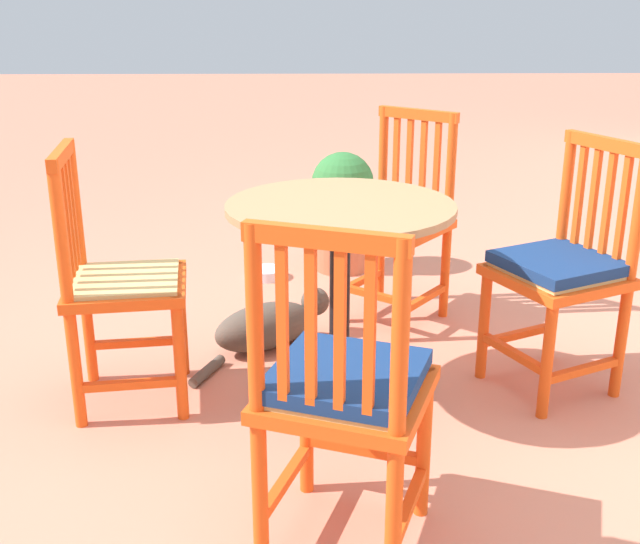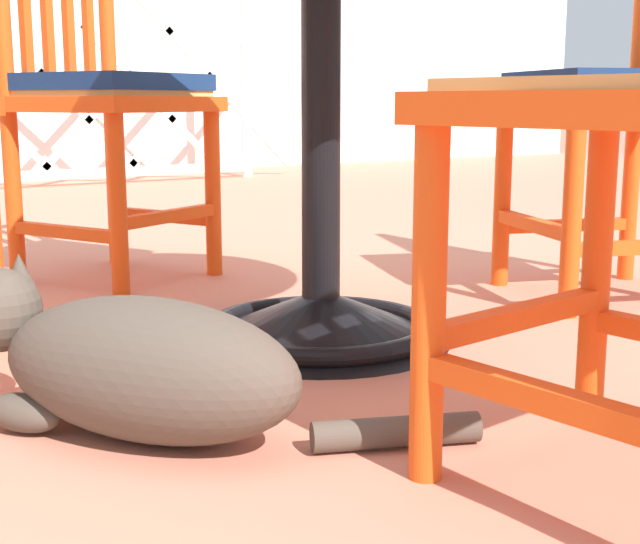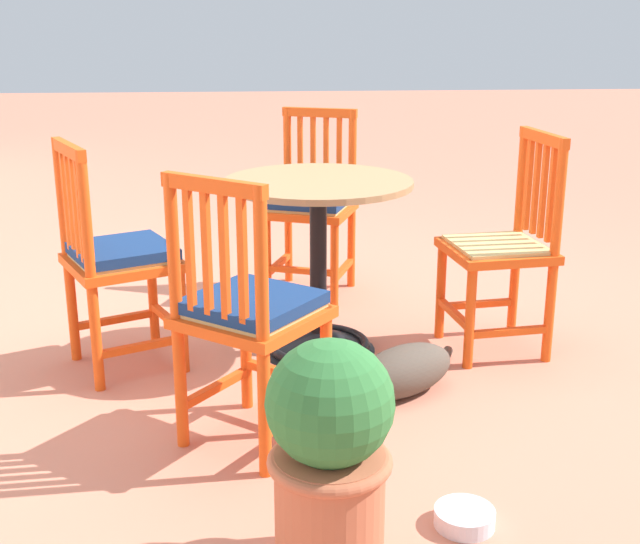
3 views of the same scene
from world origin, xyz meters
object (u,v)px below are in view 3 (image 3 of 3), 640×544
orange_chair_near_fence (249,315)px  orange_chair_facing_out (503,250)px  tabby_cat (396,373)px  terracotta_planter (330,451)px  cafe_table (318,286)px  pet_water_bowl (464,518)px  orange_chair_at_corner (117,260)px  orange_chair_tucked_in (311,206)px

orange_chair_near_fence → orange_chair_facing_out: bearing=-54.7°
tabby_cat → terracotta_planter: size_ratio=0.91×
cafe_table → tabby_cat: 0.57m
tabby_cat → pet_water_bowl: 0.83m
cafe_table → orange_chair_at_corner: orange_chair_at_corner is taller
tabby_cat → terracotta_planter: bearing=161.2°
orange_chair_at_corner → terracotta_planter: orange_chair_at_corner is taller
orange_chair_at_corner → terracotta_planter: (-1.33, -0.72, -0.12)m
orange_chair_tucked_in → pet_water_bowl: size_ratio=5.36×
cafe_table → orange_chair_near_fence: 0.83m
pet_water_bowl → orange_chair_at_corner: bearing=43.0°
orange_chair_tucked_in → orange_chair_at_corner: bearing=137.3°
terracotta_planter → orange_chair_near_fence: bearing=16.7°
tabby_cat → orange_chair_near_fence: bearing=119.0°
orange_chair_facing_out → orange_chair_at_corner: bearing=92.8°
tabby_cat → cafe_table: bearing=28.2°
tabby_cat → orange_chair_tucked_in: bearing=10.6°
terracotta_planter → tabby_cat: bearing=-18.8°
orange_chair_facing_out → tabby_cat: bearing=131.0°
orange_chair_at_corner → pet_water_bowl: size_ratio=5.36×
orange_chair_near_fence → terracotta_planter: orange_chair_near_fence is taller
cafe_table → orange_chair_facing_out: 0.77m
terracotta_planter → pet_water_bowl: terracotta_planter is taller
orange_chair_facing_out → orange_chair_near_fence: bearing=125.3°
orange_chair_near_fence → cafe_table: bearing=-19.9°
orange_chair_tucked_in → terracotta_planter: orange_chair_tucked_in is taller
orange_chair_facing_out → terracotta_planter: 1.64m
cafe_table → orange_chair_facing_out: (-0.04, -0.76, 0.15)m
pet_water_bowl → cafe_table: bearing=13.6°
orange_chair_at_corner → pet_water_bowl: 1.68m
orange_chair_tucked_in → pet_water_bowl: orange_chair_tucked_in is taller
orange_chair_facing_out → tabby_cat: size_ratio=1.62×
orange_chair_facing_out → pet_water_bowl: orange_chair_facing_out is taller
terracotta_planter → pet_water_bowl: 0.51m
orange_chair_near_fence → terracotta_planter: size_ratio=1.47×
orange_chair_tucked_in → terracotta_planter: 2.22m
terracotta_planter → cafe_table: bearing=-3.0°
cafe_table → tabby_cat: (-0.47, -0.25, -0.19)m
orange_chair_near_fence → tabby_cat: (0.29, -0.53, -0.35)m
cafe_table → orange_chair_facing_out: orange_chair_facing_out is taller
cafe_table → orange_chair_at_corner: size_ratio=0.83×
terracotta_planter → pet_water_bowl: bearing=-69.9°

